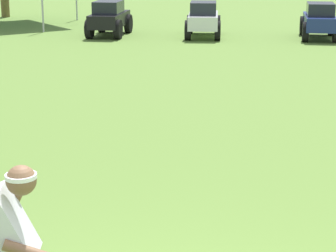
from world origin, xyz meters
name	(u,v)px	position (x,y,z in m)	size (l,w,h in m)	color
frisbee_thrower	(8,250)	(-0.89, 0.18, 0.79)	(1.14, 0.47, 1.41)	#23232D
parked_car_slot_a	(109,18)	(-4.63, 16.53, 0.56)	(1.14, 2.23, 1.10)	black
parked_car_slot_b	(203,19)	(-1.66, 16.78, 0.56)	(1.31, 2.28, 1.10)	silver
parked_car_slot_c	(320,20)	(1.91, 17.03, 0.56)	(1.15, 2.23, 1.10)	navy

